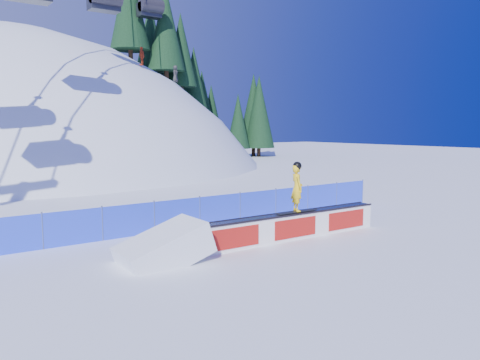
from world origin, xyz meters
TOP-DOWN VIEW (x-y plane):
  - ground at (0.00, 0.00)m, footprint 160.00×160.00m
  - snow_hill at (0.00, 42.00)m, footprint 64.00×64.00m
  - treeline at (23.73, 41.25)m, footprint 21.21×10.75m
  - safety_fence at (0.00, 4.50)m, footprint 22.05×0.05m
  - rail_box at (2.55, 0.77)m, footprint 7.98×0.75m
  - snow_ramp at (-2.44, 0.89)m, footprint 2.76×1.76m
  - snowboarder at (2.81, 0.76)m, footprint 1.75×0.72m
  - distant_skiers at (1.68, 31.78)m, footprint 23.11×9.59m

SIDE VIEW (x-z plane):
  - snow_hill at x=0.00m, z-range -50.00..14.00m
  - ground at x=0.00m, z-range 0.00..0.00m
  - snow_ramp at x=-2.44m, z-range -0.85..0.85m
  - rail_box at x=2.55m, z-range -0.01..0.95m
  - safety_fence at x=0.00m, z-range -0.05..1.25m
  - snowboarder at x=2.81m, z-range 0.94..2.76m
  - treeline at x=23.73m, z-range 0.20..18.65m
  - distant_skiers at x=1.68m, z-range 8.17..14.73m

